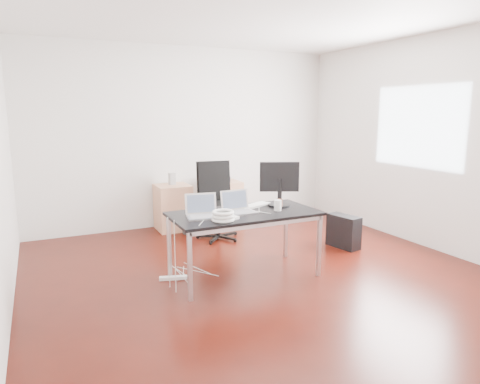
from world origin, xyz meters
name	(u,v)px	position (x,y,z in m)	size (l,w,h in m)	color
room_shell	(265,150)	(0.04, 0.00, 1.40)	(5.00, 5.00, 5.00)	black
desk	(244,217)	(-0.20, 0.03, 0.68)	(1.60, 0.80, 0.73)	black
office_chair	(216,196)	(0.10, 1.55, 0.61)	(0.54, 0.55, 1.08)	black
filing_cabinet_left	(173,207)	(-0.35, 2.23, 0.35)	(0.50, 0.50, 0.70)	tan
filing_cabinet_right	(224,202)	(0.50, 2.23, 0.35)	(0.50, 0.50, 0.70)	tan
pc_tower	(344,231)	(1.46, 0.38, 0.22)	(0.20, 0.45, 0.44)	black
wastebasket	(190,224)	(-0.18, 1.90, 0.14)	(0.24, 0.24, 0.28)	black
power_strip	(173,278)	(-0.94, 0.27, 0.02)	(0.30, 0.06, 0.04)	white
laptop_left	(203,211)	(-0.67, 0.04, 0.79)	(0.37, 0.31, 0.23)	silver
laptop_right	(238,207)	(-0.25, 0.06, 0.79)	(0.34, 0.27, 0.23)	silver
monitor	(279,182)	(0.31, 0.16, 1.01)	(0.43, 0.26, 0.51)	black
keyboard	(254,206)	(0.03, 0.24, 0.74)	(0.44, 0.14, 0.02)	white
cup_white	(278,205)	(0.17, -0.06, 0.79)	(0.08, 0.08, 0.12)	white
cup_brown	(279,204)	(0.26, 0.05, 0.78)	(0.08, 0.08, 0.10)	#5B2E1F
cable_coil	(223,216)	(-0.55, -0.22, 0.78)	(0.24, 0.24, 0.11)	white
power_adapter	(235,218)	(-0.41, -0.19, 0.74)	(0.07, 0.07, 0.03)	white
speaker	(172,179)	(-0.34, 2.28, 0.79)	(0.09, 0.08, 0.18)	#9E9E9E
navy_garment	(220,179)	(0.44, 2.22, 0.74)	(0.30, 0.24, 0.09)	black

